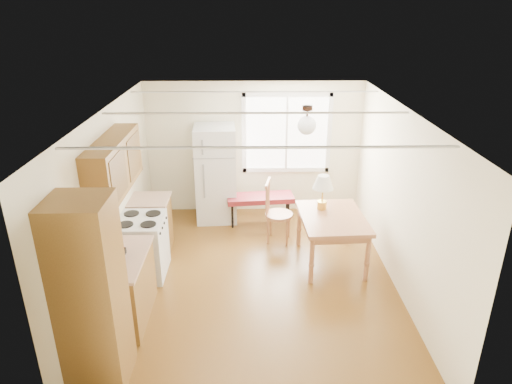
{
  "coord_description": "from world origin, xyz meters",
  "views": [
    {
      "loc": [
        -0.09,
        -5.73,
        3.77
      ],
      "look_at": [
        0.01,
        0.6,
        1.15
      ],
      "focal_mm": 32.0,
      "sensor_mm": 36.0,
      "label": 1
    }
  ],
  "objects_px": {
    "refrigerator": "(216,174)",
    "dining_table": "(332,222)",
    "bench": "(260,199)",
    "chair": "(273,207)"
  },
  "relations": [
    {
      "from": "refrigerator",
      "to": "dining_table",
      "type": "bearing_deg",
      "value": -44.19
    },
    {
      "from": "dining_table",
      "to": "chair",
      "type": "relative_size",
      "value": 1.24
    },
    {
      "from": "refrigerator",
      "to": "bench",
      "type": "bearing_deg",
      "value": -20.67
    },
    {
      "from": "refrigerator",
      "to": "chair",
      "type": "relative_size",
      "value": 1.66
    },
    {
      "from": "bench",
      "to": "dining_table",
      "type": "height_order",
      "value": "dining_table"
    },
    {
      "from": "chair",
      "to": "dining_table",
      "type": "bearing_deg",
      "value": -29.67
    },
    {
      "from": "refrigerator",
      "to": "bench",
      "type": "height_order",
      "value": "refrigerator"
    },
    {
      "from": "refrigerator",
      "to": "dining_table",
      "type": "height_order",
      "value": "refrigerator"
    },
    {
      "from": "refrigerator",
      "to": "chair",
      "type": "xyz_separation_m",
      "value": [
        1.01,
        -0.9,
        -0.27
      ]
    },
    {
      "from": "bench",
      "to": "dining_table",
      "type": "xyz_separation_m",
      "value": [
        1.07,
        -1.38,
        0.2
      ]
    }
  ]
}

